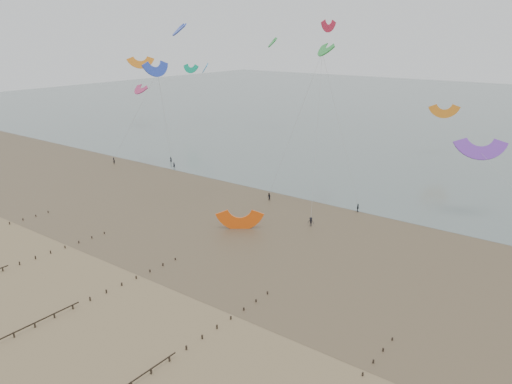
% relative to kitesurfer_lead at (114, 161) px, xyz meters
% --- Properties ---
extents(ground, '(500.00, 500.00, 0.00)m').
position_rel_kitesurfer_lead_xyz_m(ground, '(53.13, -44.58, -0.92)').
color(ground, brown).
rests_on(ground, ground).
extents(sea_and_shore, '(500.00, 665.00, 0.03)m').
position_rel_kitesurfer_lead_xyz_m(sea_and_shore, '(49.05, -10.17, -0.91)').
color(sea_and_shore, '#475654').
rests_on(sea_and_shore, ground).
extents(kitesurfer_lead, '(0.69, 0.46, 1.84)m').
position_rel_kitesurfer_lead_xyz_m(kitesurfer_lead, '(0.00, 0.00, 0.00)').
color(kitesurfer_lead, black).
rests_on(kitesurfer_lead, ground).
extents(kitesurfers, '(120.99, 19.79, 1.77)m').
position_rel_kitesurfer_lead_xyz_m(kitesurfers, '(81.48, 3.50, -0.09)').
color(kitesurfers, black).
rests_on(kitesurfers, ground).
extents(grounded_kite, '(9.20, 8.90, 3.99)m').
position_rel_kitesurfer_lead_xyz_m(grounded_kite, '(57.06, -16.13, -0.92)').
color(grounded_kite, '#FB580F').
rests_on(grounded_kite, ground).
extents(kites_airborne, '(263.52, 117.16, 40.81)m').
position_rel_kitesurfer_lead_xyz_m(kites_airborne, '(36.21, 45.66, 20.61)').
color(kites_airborne, red).
rests_on(kites_airborne, ground).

